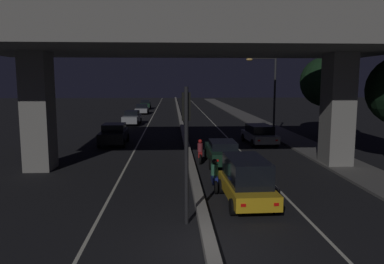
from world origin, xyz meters
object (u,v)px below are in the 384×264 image
car_black_lead_oncoming (114,134)px  traffic_light_left_of_median (186,131)px  street_lamp (270,89)px  motorcycle_red_filtering_mid (200,153)px  motorcycle_blue_filtering_near (214,177)px  pedestrian_on_sidewalk (325,145)px  car_dark_green_second (222,152)px  car_dark_green_fourth_oncoming (145,104)px  car_silver_third (259,134)px  car_silver_second_oncoming (132,118)px  car_taxi_yellow_lead (246,179)px  car_silver_third_oncoming (142,109)px

car_black_lead_oncoming → traffic_light_left_of_median: bearing=16.0°
street_lamp → motorcycle_red_filtering_mid: size_ratio=4.00×
motorcycle_blue_filtering_near → pedestrian_on_sidewalk: 10.13m
car_dark_green_second → car_dark_green_fourth_oncoming: size_ratio=1.05×
car_silver_third → car_dark_green_fourth_oncoming: bearing=14.3°
motorcycle_blue_filtering_near → motorcycle_red_filtering_mid: (-0.22, 5.81, 0.00)m
car_dark_green_fourth_oncoming → car_silver_third: bearing=16.4°
street_lamp → motorcycle_red_filtering_mid: bearing=-124.6°
pedestrian_on_sidewalk → car_black_lead_oncoming: bearing=156.4°
car_dark_green_second → car_silver_second_oncoming: 22.13m
car_taxi_yellow_lead → car_dark_green_second: size_ratio=0.94×
car_silver_second_oncoming → car_black_lead_oncoming: bearing=1.7°
car_silver_third → car_silver_third_oncoming: car_silver_third is taller
car_dark_green_second → car_silver_third_oncoming: bearing=12.1°
car_silver_third → motorcycle_blue_filtering_near: (-4.99, -12.37, -0.19)m
car_silver_third → traffic_light_left_of_median: bearing=155.7°
car_dark_green_second → car_silver_third_oncoming: (-7.53, 34.77, -0.03)m
traffic_light_left_of_median → car_black_lead_oncoming: 17.57m
car_dark_green_second → car_silver_third: bearing=-29.1°
car_taxi_yellow_lead → motorcycle_blue_filtering_near: (-1.10, 1.93, -0.37)m
car_silver_third_oncoming → motorcycle_blue_filtering_near: bearing=9.2°
motorcycle_red_filtering_mid → pedestrian_on_sidewalk: 8.08m
street_lamp → car_silver_second_oncoming: bearing=141.7°
car_taxi_yellow_lead → car_silver_third_oncoming: (-7.54, 42.01, -0.26)m
car_black_lead_oncoming → car_silver_second_oncoming: bearing=179.2°
motorcycle_blue_filtering_near → car_taxi_yellow_lead: bearing=-149.3°
car_taxi_yellow_lead → car_silver_third_oncoming: car_taxi_yellow_lead is taller
car_dark_green_second → car_black_lead_oncoming: 10.53m
car_silver_third_oncoming → pedestrian_on_sidewalk: (14.28, -33.68, 0.21)m
motorcycle_blue_filtering_near → motorcycle_red_filtering_mid: motorcycle_blue_filtering_near is taller
car_silver_third → motorcycle_blue_filtering_near: size_ratio=2.31×
traffic_light_left_of_median → car_black_lead_oncoming: traffic_light_left_of_median is taller
car_black_lead_oncoming → motorcycle_blue_filtering_near: car_black_lead_oncoming is taller
car_taxi_yellow_lead → motorcycle_red_filtering_mid: size_ratio=2.40×
car_taxi_yellow_lead → motorcycle_red_filtering_mid: car_taxi_yellow_lead is taller
traffic_light_left_of_median → motorcycle_blue_filtering_near: bearing=70.2°
traffic_light_left_of_median → motorcycle_blue_filtering_near: 5.02m
car_silver_second_oncoming → car_dark_green_second: bearing=21.6°
car_silver_third → car_dark_green_fourth_oncoming: 39.35m
car_taxi_yellow_lead → car_silver_third: size_ratio=0.92×
car_taxi_yellow_lead → car_dark_green_fourth_oncoming: size_ratio=0.99×
car_taxi_yellow_lead → car_dark_green_fourth_oncoming: (-7.70, 51.91, -0.15)m
car_silver_third → motorcycle_red_filtering_mid: bearing=138.7°
traffic_light_left_of_median → car_dark_green_second: traffic_light_left_of_median is taller
car_silver_third_oncoming → motorcycle_blue_filtering_near: (6.45, -40.08, -0.11)m
car_black_lead_oncoming → motorcycle_blue_filtering_near: (6.48, -12.65, -0.23)m
motorcycle_red_filtering_mid → pedestrian_on_sidewalk: size_ratio=1.10×
street_lamp → pedestrian_on_sidewalk: street_lamp is taller
car_silver_third → motorcycle_red_filtering_mid: (-5.21, -6.56, -0.18)m
car_taxi_yellow_lead → car_silver_second_oncoming: car_taxi_yellow_lead is taller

